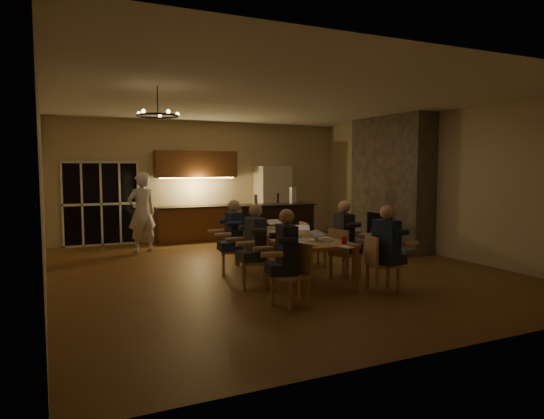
{
  "coord_description": "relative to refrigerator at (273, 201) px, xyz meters",
  "views": [
    {
      "loc": [
        -3.97,
        -8.29,
        1.97
      ],
      "look_at": [
        0.07,
        0.3,
        1.14
      ],
      "focal_mm": 32.0,
      "sensor_mm": 36.0,
      "label": 1
    }
  ],
  "objects": [
    {
      "name": "mug_front",
      "position": [
        -1.96,
        -5.25,
        -0.2
      ],
      "size": [
        0.08,
        0.08,
        0.1
      ],
      "primitive_type": "cylinder",
      "color": "white",
      "rests_on": "dining_table"
    },
    {
      "name": "plate_near",
      "position": [
        -1.55,
        -5.34,
        -0.24
      ],
      "size": [
        0.24,
        0.24,
        0.02
      ],
      "primitive_type": "cylinder",
      "color": "white",
      "rests_on": "dining_table"
    },
    {
      "name": "mug_back",
      "position": [
        -2.32,
        -3.94,
        -0.2
      ],
      "size": [
        0.07,
        0.07,
        0.1
      ],
      "primitive_type": "cylinder",
      "color": "white",
      "rests_on": "dining_table"
    },
    {
      "name": "chandelier",
      "position": [
        -4.27,
        -4.96,
        1.75
      ],
      "size": [
        0.64,
        0.64,
        0.03
      ],
      "primitive_type": "torus",
      "color": "black",
      "rests_on": "ceiling"
    },
    {
      "name": "laptop_c",
      "position": [
        -2.14,
        -4.8,
        -0.14
      ],
      "size": [
        0.39,
        0.36,
        0.23
      ],
      "primitive_type": null,
      "rotation": [
        0.0,
        0.0,
        2.84
      ],
      "color": "silver",
      "rests_on": "dining_table"
    },
    {
      "name": "left_wall",
      "position": [
        -5.92,
        -4.15,
        0.6
      ],
      "size": [
        0.04,
        9.0,
        3.2
      ],
      "primitive_type": "cube",
      "color": "beige",
      "rests_on": "ground"
    },
    {
      "name": "ceiling",
      "position": [
        -1.9,
        -4.15,
        2.22
      ],
      "size": [
        8.0,
        9.0,
        0.04
      ],
      "primitive_type": "cube",
      "color": "white",
      "rests_on": "back_wall"
    },
    {
      "name": "can_cola",
      "position": [
        -2.02,
        -3.32,
        -0.19
      ],
      "size": [
        0.07,
        0.07,
        0.12
      ],
      "primitive_type": "cylinder",
      "color": "#3F0F0C",
      "rests_on": "dining_table"
    },
    {
      "name": "bar_blender",
      "position": [
        -0.29,
        -1.78,
        0.28
      ],
      "size": [
        0.14,
        0.14,
        0.4
      ],
      "primitive_type": "cube",
      "rotation": [
        0.0,
        0.0,
        0.08
      ],
      "color": "silver",
      "rests_on": "bar_island"
    },
    {
      "name": "laptop_b",
      "position": [
        -1.73,
        -5.62,
        -0.14
      ],
      "size": [
        0.42,
        0.4,
        0.23
      ],
      "primitive_type": null,
      "rotation": [
        0.0,
        0.0,
        0.53
      ],
      "color": "silver",
      "rests_on": "dining_table"
    },
    {
      "name": "redcup_mid",
      "position": [
        -2.28,
        -4.34,
        -0.19
      ],
      "size": [
        0.08,
        0.08,
        0.12
      ],
      "primitive_type": "cylinder",
      "color": "#AC1C0B",
      "rests_on": "dining_table"
    },
    {
      "name": "floor",
      "position": [
        -1.9,
        -4.15,
        -1.0
      ],
      "size": [
        9.0,
        9.0,
        0.0
      ],
      "primitive_type": "plane",
      "color": "brown",
      "rests_on": "ground"
    },
    {
      "name": "person_left_mid",
      "position": [
        -2.78,
        -5.23,
        -0.31
      ],
      "size": [
        0.61,
        0.61,
        1.38
      ],
      "primitive_type": null,
      "rotation": [
        0.0,
        0.0,
        -1.56
      ],
      "color": "#3E434A",
      "rests_on": "ground"
    },
    {
      "name": "laptop_a",
      "position": [
        -2.22,
        -5.84,
        -0.14
      ],
      "size": [
        0.41,
        0.39,
        0.23
      ],
      "primitive_type": null,
      "rotation": [
        0.0,
        0.0,
        2.69
      ],
      "color": "silver",
      "rests_on": "dining_table"
    },
    {
      "name": "chair_right_near",
      "position": [
        -1.05,
        -6.33,
        -0.55
      ],
      "size": [
        0.52,
        0.52,
        0.89
      ],
      "primitive_type": null,
      "rotation": [
        0.0,
        0.0,
        1.36
      ],
      "color": "tan",
      "rests_on": "ground"
    },
    {
      "name": "person_right_mid",
      "position": [
        -1.06,
        -5.24,
        -0.31
      ],
      "size": [
        0.68,
        0.68,
        1.38
      ],
      "primitive_type": null,
      "rotation": [
        0.0,
        0.0,
        1.42
      ],
      "color": "#25272F",
      "rests_on": "ground"
    },
    {
      "name": "standing_person",
      "position": [
        -3.85,
        -1.06,
        -0.07
      ],
      "size": [
        0.76,
        0.59,
        1.86
      ],
      "primitive_type": "imported",
      "rotation": [
        0.0,
        0.0,
        3.38
      ],
      "color": "silver",
      "rests_on": "ground"
    },
    {
      "name": "person_right_near",
      "position": [
        -1.05,
        -6.4,
        -0.31
      ],
      "size": [
        0.69,
        0.69,
        1.38
      ],
      "primitive_type": null,
      "rotation": [
        0.0,
        0.0,
        1.73
      ],
      "color": "#1D2E48",
      "rests_on": "ground"
    },
    {
      "name": "french_doors",
      "position": [
        -4.6,
        0.32,
        0.05
      ],
      "size": [
        1.86,
        0.08,
        2.1
      ],
      "primitive_type": "cube",
      "color": "black",
      "rests_on": "ground"
    },
    {
      "name": "plate_far",
      "position": [
        -1.55,
        -4.01,
        -0.24
      ],
      "size": [
        0.24,
        0.24,
        0.02
      ],
      "primitive_type": "cylinder",
      "color": "white",
      "rests_on": "dining_table"
    },
    {
      "name": "mug_mid",
      "position": [
        -1.77,
        -4.26,
        -0.2
      ],
      "size": [
        0.07,
        0.07,
        0.1
      ],
      "primitive_type": "cylinder",
      "color": "white",
      "rests_on": "dining_table"
    },
    {
      "name": "person_left_far",
      "position": [
        -2.75,
        -4.16,
        -0.31
      ],
      "size": [
        0.64,
        0.64,
        1.38
      ],
      "primitive_type": null,
      "rotation": [
        0.0,
        0.0,
        -1.64
      ],
      "color": "#1D2E48",
      "rests_on": "ground"
    },
    {
      "name": "bar_bottle",
      "position": [
        -1.28,
        -1.76,
        0.2
      ],
      "size": [
        0.09,
        0.09,
        0.24
      ],
      "primitive_type": "cylinder",
      "color": "#99999E",
      "rests_on": "bar_island"
    },
    {
      "name": "chair_left_near",
      "position": [
        -2.76,
        -6.45,
        -0.55
      ],
      "size": [
        0.55,
        0.55,
        0.89
      ],
      "primitive_type": null,
      "rotation": [
        0.0,
        0.0,
        -1.28
      ],
      "color": "tan",
      "rests_on": "ground"
    },
    {
      "name": "laptop_f",
      "position": [
        -1.69,
        -3.79,
        -0.14
      ],
      "size": [
        0.36,
        0.33,
        0.23
      ],
      "primitive_type": null,
      "rotation": [
        0.0,
        0.0,
        0.16
      ],
      "color": "silver",
      "rests_on": "dining_table"
    },
    {
      "name": "chair_right_far",
      "position": [
        -1.08,
        -4.16,
        -0.55
      ],
      "size": [
        0.5,
        0.5,
        0.89
      ],
      "primitive_type": null,
      "rotation": [
        0.0,
        0.0,
        1.42
      ],
      "color": "tan",
      "rests_on": "ground"
    },
    {
      "name": "person_left_near",
      "position": [
        -2.77,
        -6.33,
        -0.31
      ],
      "size": [
        0.7,
        0.7,
        1.38
      ],
      "primitive_type": null,
      "rotation": [
        0.0,
        0.0,
        -1.76
      ],
      "color": "#25272F",
      "rests_on": "ground"
    },
    {
      "name": "refrigerator",
      "position": [
        0.0,
        0.0,
        0.0
      ],
      "size": [
        0.9,
        0.68,
        2.0
      ],
      "primitive_type": "cube",
      "color": "beige",
      "rests_on": "ground"
    },
    {
      "name": "can_silver",
      "position": [
        -1.81,
        -5.54,
        -0.19
      ],
      "size": [
        0.06,
        0.06,
        0.12
      ],
      "primitive_type": "cylinder",
      "color": "#B2B2B7",
      "rests_on": "dining_table"
    },
    {
      "name": "back_wall",
      "position": [
        -1.9,
        0.37,
        0.6
      ],
      "size": [
        8.0,
        0.04,
        3.2
      ],
      "primitive_type": "cube",
      "color": "beige",
      "rests_on": "ground"
    },
    {
      "name": "laptop_e",
      "position": [
        -2.09,
        -3.68,
        -0.14
      ],
      "size": [
        0.39,
        0.36,
        0.23
      ],
      "primitive_type": null,
      "rotation": [
        0.0,
        0.0,
        3.45
      ],
      "color": "silver",
      "rests_on": "dining_table"
    },
    {
      "name": "chair_right_mid",
      "position": [
        -1.07,
        -5.29,
        -0.55
      ],
      "size": [
        0.56,
        0.56,
        0.89
      ],
      "primitive_type": null,
      "rotation": [
        0.0,
        0.0,
        1.9
      ],
      "color": "tan",
      "rests_on": "ground"
    },
    {
      "name": "redcup_near",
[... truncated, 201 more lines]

